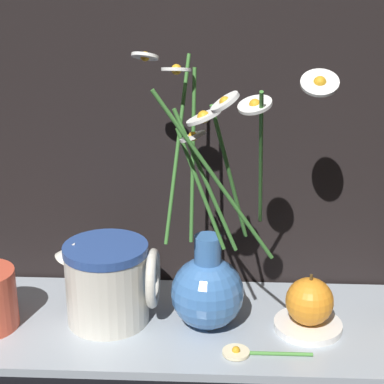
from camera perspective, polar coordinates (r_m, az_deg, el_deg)
ground_plane at (r=0.94m, az=-0.58°, el=-12.04°), size 6.00×6.00×0.00m
shelf at (r=0.94m, az=-0.58°, el=-11.73°), size 0.79×0.25×0.01m
vase_with_flowers at (r=0.89m, az=1.47°, el=-7.72°), size 0.26×0.22×0.38m
ceramic_pitcher at (r=0.91m, az=-7.44°, el=-7.79°), size 0.14×0.12×0.13m
saucer_plate at (r=0.93m, az=10.26°, el=-11.60°), size 0.10×0.10×0.01m
orange_fruit at (r=0.91m, az=10.40°, el=-9.54°), size 0.07×0.07×0.07m
loose_daisy at (r=0.87m, az=4.88°, el=-14.01°), size 0.12×0.04×0.01m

